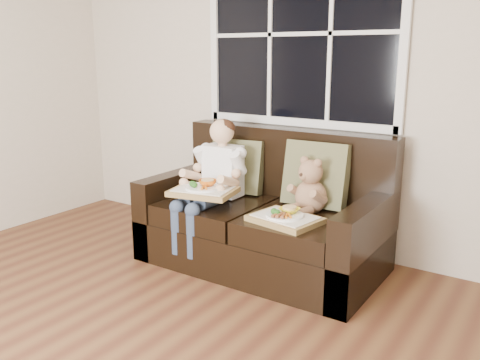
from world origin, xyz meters
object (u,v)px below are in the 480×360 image
Objects in this scene: child at (215,173)px; tray_left at (204,190)px; teddy_bear at (310,189)px; loveseat at (266,222)px; tray_right at (285,218)px.

child reaches higher than tray_left.
teddy_bear reaches higher than tray_left.
loveseat reaches higher than tray_right.
child is 1.91× the size of tray_right.
loveseat is at bearing -164.29° from teddy_bear.
loveseat is 0.46m from tray_right.
tray_right is (0.69, -0.17, -0.17)m from child.
loveseat is at bearing 147.33° from tray_right.
child reaches higher than teddy_bear.
child is at bearing -161.88° from loveseat.
loveseat is 4.29× the size of teddy_bear.
tray_left reaches higher than tray_right.
loveseat is 0.53m from tray_left.
loveseat is 1.86× the size of child.
tray_right is at bearing -9.75° from tray_left.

